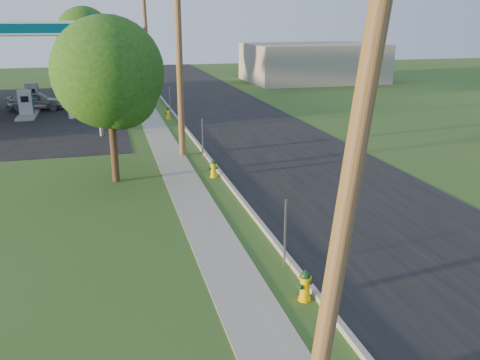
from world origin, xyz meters
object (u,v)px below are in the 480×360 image
object	(u,v)px
utility_pole_mid	(179,54)
utility_pole_far	(146,42)
hydrant_near	(305,285)
hydrant_far	(168,113)
fuel_pump_ne	(26,107)
hydrant_mid	(213,168)
utility_pole_near	(357,142)
price_pylon	(94,40)
tree_verge	(111,77)
car_silver	(36,101)
tree_lot	(86,37)
fuel_pump_se	(33,99)

from	to	relation	value
utility_pole_mid	utility_pole_far	size ratio (longest dim) A/B	1.03
hydrant_near	hydrant_far	bearing A→B (deg)	90.61
utility_pole_far	hydrant_near	world-z (taller)	utility_pole_far
utility_pole_far	fuel_pump_ne	bearing A→B (deg)	-150.67
hydrant_mid	utility_pole_mid	bearing A→B (deg)	100.05
utility_pole_near	price_pylon	world-z (taller)	utility_pole_near
tree_verge	hydrant_far	xyz separation A→B (m)	(3.78, 13.44, -3.94)
tree_verge	utility_pole_near	bearing A→B (deg)	-77.20
fuel_pump_ne	utility_pole_mid	bearing A→B (deg)	-55.60
fuel_pump_ne	price_pylon	xyz separation A→B (m)	(5.00, -7.50, 4.71)
hydrant_mid	car_silver	world-z (taller)	car_silver
tree_lot	fuel_pump_se	bearing A→B (deg)	-113.85
fuel_pump_ne	tree_lot	world-z (taller)	tree_lot
utility_pole_near	tree_lot	world-z (taller)	utility_pole_near
utility_pole_mid	utility_pole_far	xyz separation A→B (m)	(0.00, 18.00, -0.15)
fuel_pump_se	hydrant_near	world-z (taller)	fuel_pump_se
tree_verge	hydrant_near	world-z (taller)	tree_verge
utility_pole_far	hydrant_far	distance (m)	9.31
fuel_pump_se	hydrant_near	bearing A→B (deg)	-72.94
tree_lot	hydrant_mid	bearing A→B (deg)	-79.52
utility_pole_mid	car_silver	xyz separation A→B (m)	(-8.61, 16.11, -4.26)
utility_pole_near	utility_pole_far	xyz separation A→B (m)	(-0.00, 36.00, 0.00)
price_pylon	hydrant_mid	world-z (taller)	price_pylon
price_pylon	tree_lot	bearing A→B (deg)	92.68
tree_lot	hydrant_far	size ratio (longest dim) A/B	9.38
utility_pole_far	fuel_pump_se	xyz separation A→B (m)	(-8.90, -1.00, -4.08)
hydrant_near	utility_pole_far	bearing A→B (deg)	91.35
utility_pole_mid	hydrant_mid	distance (m)	6.15
utility_pole_near	price_pylon	size ratio (longest dim) A/B	1.38
hydrant_mid	tree_lot	bearing A→B (deg)	100.48
utility_pole_mid	hydrant_far	size ratio (longest dim) A/B	11.94
car_silver	tree_lot	bearing A→B (deg)	-15.69
fuel_pump_se	tree_lot	distance (m)	10.84
fuel_pump_ne	fuel_pump_se	world-z (taller)	same
fuel_pump_se	hydrant_mid	size ratio (longest dim) A/B	3.96
hydrant_far	utility_pole_near	bearing A→B (deg)	-91.05
utility_pole_near	utility_pole_mid	bearing A→B (deg)	90.00
fuel_pump_se	hydrant_far	size ratio (longest dim) A/B	3.90
fuel_pump_se	car_silver	bearing A→B (deg)	-71.66
utility_pole_mid	price_pylon	xyz separation A→B (m)	(-3.90, 5.50, 0.48)
price_pylon	tree_lot	xyz separation A→B (m)	(-0.97, 20.62, -0.47)
hydrant_near	hydrant_far	world-z (taller)	hydrant_far
utility_pole_near	tree_verge	world-z (taller)	utility_pole_near
utility_pole_mid	hydrant_near	xyz separation A→B (m)	(0.77, -14.50, -4.55)
tree_lot	hydrant_far	distance (m)	17.77
price_pylon	tree_lot	world-z (taller)	tree_lot
hydrant_mid	utility_pole_near	bearing A→B (deg)	-92.97
utility_pole_near	fuel_pump_se	xyz separation A→B (m)	(-8.90, 35.00, -4.08)
utility_pole_mid	tree_lot	size ratio (longest dim) A/B	1.27
utility_pole_mid	tree_lot	distance (m)	26.57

